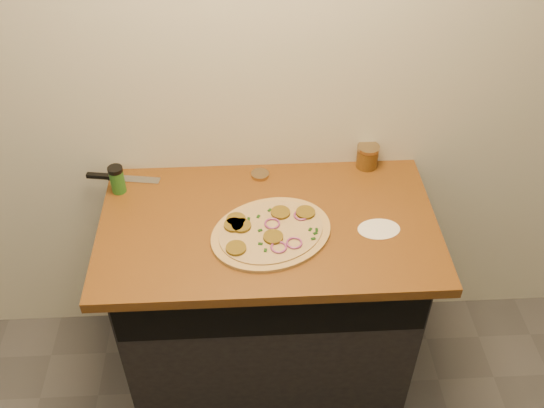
{
  "coord_description": "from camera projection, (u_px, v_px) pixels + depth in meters",
  "views": [
    {
      "loc": [
        -0.07,
        -0.15,
        2.37
      ],
      "look_at": [
        0.02,
        1.45,
        0.95
      ],
      "focal_mm": 40.0,
      "sensor_mm": 36.0,
      "label": 1
    }
  ],
  "objects": [
    {
      "name": "cabinet",
      "position": [
        268.0,
        300.0,
        2.48
      ],
      "size": [
        1.1,
        0.6,
        0.86
      ],
      "primitive_type": "cube",
      "color": "black",
      "rests_on": "ground"
    },
    {
      "name": "pizza",
      "position": [
        270.0,
        232.0,
        2.09
      ],
      "size": [
        0.56,
        0.56,
        0.03
      ],
      "color": "#D4B56A",
      "rests_on": "countertop"
    },
    {
      "name": "mason_jar_lid",
      "position": [
        260.0,
        175.0,
        2.34
      ],
      "size": [
        0.07,
        0.07,
        0.01
      ],
      "primitive_type": "cylinder",
      "rotation": [
        0.0,
        0.0,
        0.03
      ],
      "color": "#A0855D",
      "rests_on": "countertop"
    },
    {
      "name": "countertop",
      "position": [
        268.0,
        225.0,
        2.16
      ],
      "size": [
        1.2,
        0.7,
        0.04
      ],
      "primitive_type": "cube",
      "color": "brown",
      "rests_on": "cabinet"
    },
    {
      "name": "flour_spill",
      "position": [
        379.0,
        229.0,
        2.12
      ],
      "size": [
        0.16,
        0.16,
        0.0
      ],
      "primitive_type": "cylinder",
      "rotation": [
        0.0,
        0.0,
        0.07
      ],
      "color": "white",
      "rests_on": "countertop"
    },
    {
      "name": "spice_shaker",
      "position": [
        117.0,
        179.0,
        2.24
      ],
      "size": [
        0.06,
        0.06,
        0.11
      ],
      "color": "#27631F",
      "rests_on": "countertop"
    },
    {
      "name": "chefs_knife",
      "position": [
        116.0,
        178.0,
        2.33
      ],
      "size": [
        0.29,
        0.07,
        0.02
      ],
      "color": "#B7BAC1",
      "rests_on": "countertop"
    },
    {
      "name": "salsa_jar",
      "position": [
        367.0,
        156.0,
        2.36
      ],
      "size": [
        0.09,
        0.09,
        0.09
      ],
      "color": "maroon",
      "rests_on": "countertop"
    }
  ]
}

